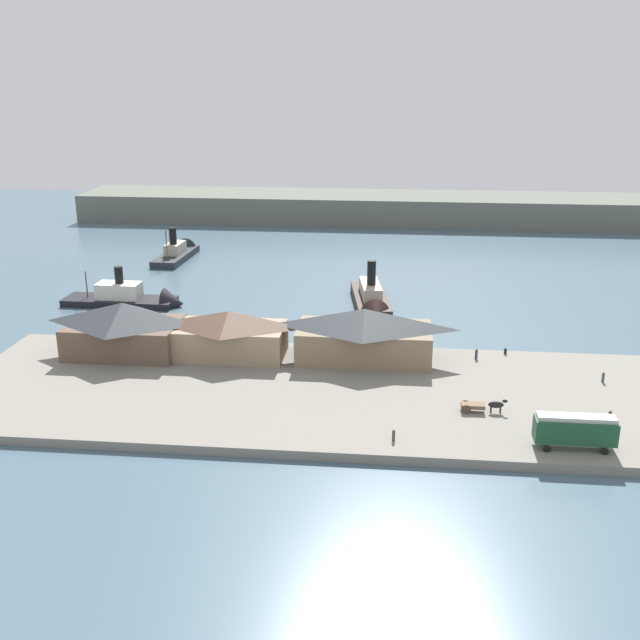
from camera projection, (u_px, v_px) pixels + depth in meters
ground_plane at (356, 344)px, 124.70m from camera, size 320.00×320.00×0.00m
quay_promenade at (348, 395)px, 103.74m from camera, size 110.00×36.00×1.20m
seawall_edge at (355, 349)px, 121.14m from camera, size 110.00×0.80×1.00m
ferry_shed_east_terminal at (124, 327)px, 116.38m from camera, size 17.42×11.35×8.17m
ferry_shed_central_terminal at (229, 333)px, 115.44m from camera, size 17.44×9.44×7.16m
ferry_shed_customs_shed at (364, 334)px, 113.88m from camera, size 20.73×10.50×8.03m
street_tram at (575, 429)px, 86.93m from camera, size 9.31×2.78×4.18m
horse_cart at (481, 405)px, 96.80m from camera, size 5.91×1.62×1.87m
pedestrian_walking_east at (476, 354)px, 114.82m from camera, size 0.42×0.42×1.71m
pedestrian_by_tram at (603, 377)px, 106.22m from camera, size 0.39×0.39×1.58m
pedestrian_near_east_shed at (610, 417)px, 93.96m from camera, size 0.42×0.42×1.72m
pedestrian_walking_west at (394, 435)px, 89.31m from camera, size 0.38×0.38×1.53m
mooring_post_center_west at (505, 351)px, 117.01m from camera, size 0.44×0.44×0.90m
ferry_outer_harbor at (372, 301)px, 142.84m from camera, size 8.97×23.63×10.92m
ferry_departing_north at (179, 252)px, 183.38m from camera, size 6.85×21.43×10.29m
ferry_moored_east at (136, 299)px, 145.25m from camera, size 23.75×6.98×9.88m
far_headland at (377, 208)px, 227.32m from camera, size 180.00×24.00×8.00m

